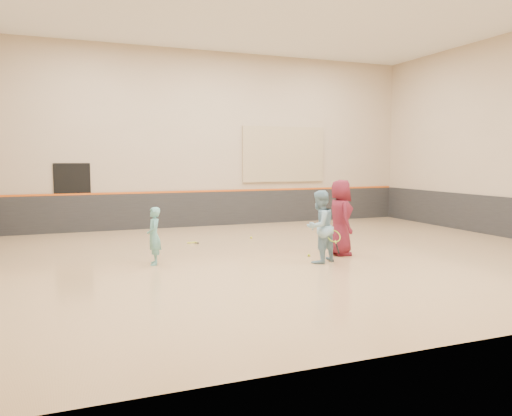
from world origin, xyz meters
name	(u,v)px	position (x,y,z in m)	size (l,w,h in m)	color
room	(280,223)	(0.00, 0.00, 0.81)	(15.04, 12.04, 6.22)	tan
wainscot_back	(210,209)	(0.00, 5.97, 0.60)	(14.90, 0.04, 1.20)	#232326
accent_stripe	(210,191)	(0.00, 5.96, 1.22)	(14.90, 0.03, 0.06)	#D85914
acoustic_panel	(284,154)	(2.80, 5.95, 2.50)	(3.20, 0.08, 2.00)	tan
doorway	(73,198)	(-4.50, 5.98, 1.10)	(1.10, 0.05, 2.20)	black
girl	(154,236)	(-2.95, 0.19, 0.64)	(0.47, 0.31, 1.28)	#69B7B6
instructor	(320,227)	(0.56, -0.94, 0.82)	(0.79, 0.62, 1.63)	#80ACC5
young_man	(340,217)	(1.47, -0.30, 0.92)	(0.90, 0.58, 1.83)	maroon
held_racket	(334,236)	(0.81, -1.14, 0.62)	(0.47, 0.47, 0.58)	#9ABE29
spare_racket	(192,241)	(-1.48, 2.65, 0.05)	(0.64, 0.64, 0.09)	#CCD72F
ball_under_racket	(309,255)	(0.66, -0.25, 0.03)	(0.07, 0.07, 0.07)	#CBE234
ball_in_hand	(349,210)	(1.58, -0.50, 1.12)	(0.07, 0.07, 0.07)	#C7D030
ball_beside_spare	(251,238)	(0.32, 2.78, 0.03)	(0.07, 0.07, 0.07)	gold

